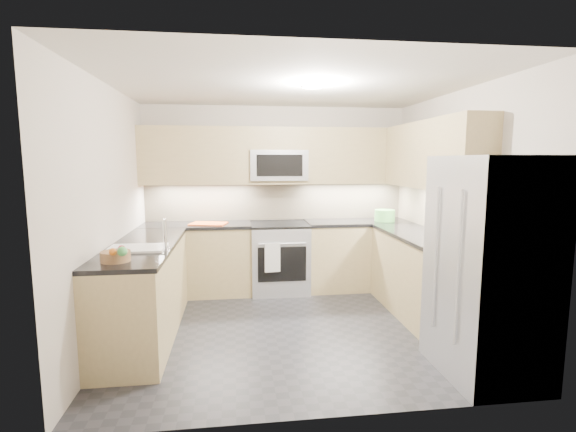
% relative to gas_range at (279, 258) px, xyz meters
% --- Properties ---
extents(floor, '(3.60, 3.20, 0.00)m').
position_rel_gas_range_xyz_m(floor, '(0.00, -1.28, -0.46)').
color(floor, '#25252A').
rests_on(floor, ground).
extents(ceiling, '(3.60, 3.20, 0.02)m').
position_rel_gas_range_xyz_m(ceiling, '(0.00, -1.28, 2.04)').
color(ceiling, beige).
rests_on(ceiling, wall_back).
extents(wall_back, '(3.60, 0.02, 2.50)m').
position_rel_gas_range_xyz_m(wall_back, '(0.00, 0.32, 0.79)').
color(wall_back, '#BAB0A3').
rests_on(wall_back, floor).
extents(wall_front, '(3.60, 0.02, 2.50)m').
position_rel_gas_range_xyz_m(wall_front, '(0.00, -2.88, 0.79)').
color(wall_front, '#BAB0A3').
rests_on(wall_front, floor).
extents(wall_left, '(0.02, 3.20, 2.50)m').
position_rel_gas_range_xyz_m(wall_left, '(-1.80, -1.28, 0.79)').
color(wall_left, '#BAB0A3').
rests_on(wall_left, floor).
extents(wall_right, '(0.02, 3.20, 2.50)m').
position_rel_gas_range_xyz_m(wall_right, '(1.80, -1.28, 0.79)').
color(wall_right, '#BAB0A3').
rests_on(wall_right, floor).
extents(base_cab_back_left, '(1.42, 0.60, 0.90)m').
position_rel_gas_range_xyz_m(base_cab_back_left, '(-1.09, 0.02, -0.01)').
color(base_cab_back_left, tan).
rests_on(base_cab_back_left, floor).
extents(base_cab_back_right, '(1.42, 0.60, 0.90)m').
position_rel_gas_range_xyz_m(base_cab_back_right, '(1.09, 0.02, -0.01)').
color(base_cab_back_right, tan).
rests_on(base_cab_back_right, floor).
extents(base_cab_right, '(0.60, 1.70, 0.90)m').
position_rel_gas_range_xyz_m(base_cab_right, '(1.50, -1.12, -0.01)').
color(base_cab_right, tan).
rests_on(base_cab_right, floor).
extents(base_cab_peninsula, '(0.60, 2.00, 0.90)m').
position_rel_gas_range_xyz_m(base_cab_peninsula, '(-1.50, -1.28, -0.01)').
color(base_cab_peninsula, tan).
rests_on(base_cab_peninsula, floor).
extents(countertop_back_left, '(1.42, 0.63, 0.04)m').
position_rel_gas_range_xyz_m(countertop_back_left, '(-1.09, 0.02, 0.47)').
color(countertop_back_left, black).
rests_on(countertop_back_left, base_cab_back_left).
extents(countertop_back_right, '(1.42, 0.63, 0.04)m').
position_rel_gas_range_xyz_m(countertop_back_right, '(1.09, 0.02, 0.47)').
color(countertop_back_right, black).
rests_on(countertop_back_right, base_cab_back_right).
extents(countertop_right, '(0.63, 1.70, 0.04)m').
position_rel_gas_range_xyz_m(countertop_right, '(1.50, -1.12, 0.47)').
color(countertop_right, black).
rests_on(countertop_right, base_cab_right).
extents(countertop_peninsula, '(0.63, 2.00, 0.04)m').
position_rel_gas_range_xyz_m(countertop_peninsula, '(-1.50, -1.28, 0.47)').
color(countertop_peninsula, black).
rests_on(countertop_peninsula, base_cab_peninsula).
extents(upper_cab_back, '(3.60, 0.35, 0.75)m').
position_rel_gas_range_xyz_m(upper_cab_back, '(0.00, 0.15, 1.37)').
color(upper_cab_back, tan).
rests_on(upper_cab_back, wall_back).
extents(upper_cab_right, '(0.35, 1.95, 0.75)m').
position_rel_gas_range_xyz_m(upper_cab_right, '(1.62, -1.00, 1.37)').
color(upper_cab_right, tan).
rests_on(upper_cab_right, wall_right).
extents(backsplash_back, '(3.60, 0.01, 0.51)m').
position_rel_gas_range_xyz_m(backsplash_back, '(0.00, 0.32, 0.74)').
color(backsplash_back, tan).
rests_on(backsplash_back, wall_back).
extents(backsplash_right, '(0.01, 2.30, 0.51)m').
position_rel_gas_range_xyz_m(backsplash_right, '(1.80, -0.82, 0.74)').
color(backsplash_right, tan).
rests_on(backsplash_right, wall_right).
extents(gas_range, '(0.76, 0.65, 0.91)m').
position_rel_gas_range_xyz_m(gas_range, '(0.00, 0.00, 0.00)').
color(gas_range, '#A9ABB2').
rests_on(gas_range, floor).
extents(range_cooktop, '(0.76, 0.65, 0.03)m').
position_rel_gas_range_xyz_m(range_cooktop, '(0.00, 0.00, 0.46)').
color(range_cooktop, black).
rests_on(range_cooktop, gas_range).
extents(oven_door_glass, '(0.62, 0.02, 0.45)m').
position_rel_gas_range_xyz_m(oven_door_glass, '(0.00, -0.33, -0.01)').
color(oven_door_glass, black).
rests_on(oven_door_glass, gas_range).
extents(oven_handle, '(0.60, 0.02, 0.02)m').
position_rel_gas_range_xyz_m(oven_handle, '(0.00, -0.35, 0.26)').
color(oven_handle, '#B2B5BA').
rests_on(oven_handle, gas_range).
extents(microwave, '(0.76, 0.40, 0.40)m').
position_rel_gas_range_xyz_m(microwave, '(0.00, 0.12, 1.24)').
color(microwave, '#97999E').
rests_on(microwave, upper_cab_back).
extents(microwave_door, '(0.60, 0.01, 0.28)m').
position_rel_gas_range_xyz_m(microwave_door, '(0.00, -0.08, 1.24)').
color(microwave_door, black).
rests_on(microwave_door, microwave).
extents(refrigerator, '(0.70, 0.90, 1.80)m').
position_rel_gas_range_xyz_m(refrigerator, '(1.45, -2.43, 0.45)').
color(refrigerator, '#A9AAB1').
rests_on(refrigerator, floor).
extents(fridge_handle_left, '(0.02, 0.02, 1.20)m').
position_rel_gas_range_xyz_m(fridge_handle_left, '(1.08, -2.61, 0.49)').
color(fridge_handle_left, '#B2B5BA').
rests_on(fridge_handle_left, refrigerator).
extents(fridge_handle_right, '(0.02, 0.02, 1.20)m').
position_rel_gas_range_xyz_m(fridge_handle_right, '(1.08, -2.25, 0.49)').
color(fridge_handle_right, '#B2B5BA').
rests_on(fridge_handle_right, refrigerator).
extents(sink_basin, '(0.52, 0.38, 0.16)m').
position_rel_gas_range_xyz_m(sink_basin, '(-1.50, -1.53, 0.42)').
color(sink_basin, white).
rests_on(sink_basin, base_cab_peninsula).
extents(faucet, '(0.03, 0.03, 0.28)m').
position_rel_gas_range_xyz_m(faucet, '(-1.24, -1.53, 0.62)').
color(faucet, silver).
rests_on(faucet, countertop_peninsula).
extents(utensil_bowl, '(0.30, 0.30, 0.16)m').
position_rel_gas_range_xyz_m(utensil_bowl, '(1.45, -0.05, 0.56)').
color(utensil_bowl, '#57B34C').
rests_on(utensil_bowl, countertop_back_right).
extents(cutting_board, '(0.52, 0.42, 0.01)m').
position_rel_gas_range_xyz_m(cutting_board, '(-0.93, -0.02, 0.49)').
color(cutting_board, '#D14813').
rests_on(cutting_board, countertop_back_left).
extents(fruit_basket, '(0.24, 0.24, 0.09)m').
position_rel_gas_range_xyz_m(fruit_basket, '(-1.56, -1.99, 0.53)').
color(fruit_basket, olive).
rests_on(fruit_basket, countertop_peninsula).
extents(fruit_apple, '(0.06, 0.06, 0.06)m').
position_rel_gas_range_xyz_m(fruit_apple, '(-1.50, -2.05, 0.60)').
color(fruit_apple, '#A91329').
rests_on(fruit_apple, fruit_basket).
extents(fruit_pear, '(0.08, 0.08, 0.08)m').
position_rel_gas_range_xyz_m(fruit_pear, '(-1.47, -2.14, 0.60)').
color(fruit_pear, green).
rests_on(fruit_pear, fruit_basket).
extents(dish_towel_check, '(0.20, 0.04, 0.37)m').
position_rel_gas_range_xyz_m(dish_towel_check, '(-0.13, -0.37, 0.10)').
color(dish_towel_check, white).
rests_on(dish_towel_check, oven_handle).
extents(fruit_orange, '(0.06, 0.06, 0.06)m').
position_rel_gas_range_xyz_m(fruit_orange, '(-1.54, -2.14, 0.60)').
color(fruit_orange, orange).
rests_on(fruit_orange, fruit_basket).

